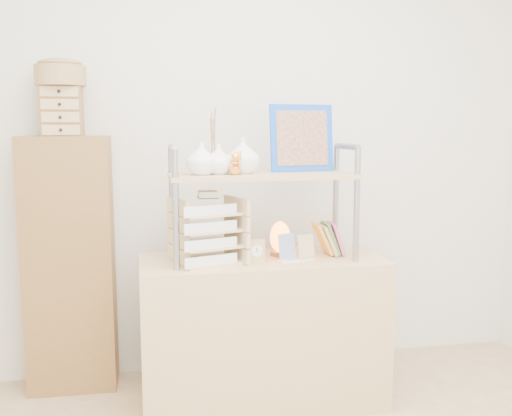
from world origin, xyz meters
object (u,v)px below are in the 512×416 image
Objects in this scene: salt_lamp at (280,238)px; letter_tray at (208,234)px; desk at (262,331)px; cabinet at (70,265)px.

letter_tray is at bearing -168.07° from salt_lamp.
desk is at bearing 5.95° from letter_tray.
salt_lamp is (0.37, 0.08, -0.05)m from letter_tray.
letter_tray is (-0.27, -0.03, 0.51)m from desk.
salt_lamp is (1.06, -0.32, 0.16)m from cabinet.
letter_tray is at bearing -174.05° from desk.
cabinet is 3.90× the size of letter_tray.
cabinet is at bearing 163.27° from salt_lamp.
letter_tray is 0.39m from salt_lamp.
cabinet reaches higher than letter_tray.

